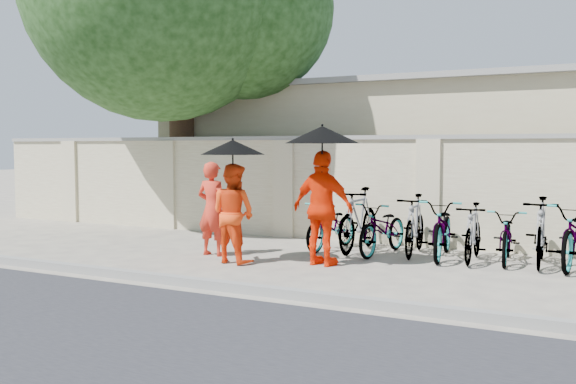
% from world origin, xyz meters
% --- Properties ---
extents(ground, '(80.00, 80.00, 0.00)m').
position_xyz_m(ground, '(0.00, 0.00, 0.00)').
color(ground, '#A39B86').
extents(kerb, '(40.00, 0.16, 0.12)m').
position_xyz_m(kerb, '(0.00, -1.70, 0.06)').
color(kerb, gray).
rests_on(kerb, ground).
extents(compound_wall, '(20.00, 0.30, 2.00)m').
position_xyz_m(compound_wall, '(1.00, 3.20, 1.00)').
color(compound_wall, beige).
rests_on(compound_wall, ground).
extents(building_behind, '(14.00, 6.00, 3.20)m').
position_xyz_m(building_behind, '(2.00, 7.00, 1.60)').
color(building_behind, '#B4AD89').
rests_on(building_behind, ground).
extents(monk_left, '(0.59, 0.40, 1.61)m').
position_xyz_m(monk_left, '(-1.04, 0.50, 0.80)').
color(monk_left, red).
rests_on(monk_left, ground).
extents(monk_center, '(0.87, 0.73, 1.59)m').
position_xyz_m(monk_center, '(-0.36, 0.07, 0.80)').
color(monk_center, '#FF420F').
rests_on(monk_center, ground).
extents(parasol_center, '(1.02, 1.02, 1.07)m').
position_xyz_m(parasol_center, '(-0.31, -0.01, 1.85)').
color(parasol_center, black).
rests_on(parasol_center, ground).
extents(monk_right, '(1.11, 0.60, 1.81)m').
position_xyz_m(monk_right, '(1.02, 0.50, 0.90)').
color(monk_right, '#FF2C04').
rests_on(monk_right, ground).
extents(parasol_right, '(1.16, 1.16, 1.15)m').
position_xyz_m(parasol_right, '(1.04, 0.42, 2.04)').
color(parasol_right, black).
rests_on(parasol_right, ground).
extents(bike_0, '(0.76, 1.71, 0.87)m').
position_xyz_m(bike_0, '(0.52, 2.02, 0.44)').
color(bike_0, slate).
rests_on(bike_0, ground).
extents(bike_1, '(0.57, 1.90, 1.13)m').
position_xyz_m(bike_1, '(1.02, 2.06, 0.57)').
color(bike_1, slate).
rests_on(bike_1, ground).
extents(bike_2, '(0.77, 1.79, 0.91)m').
position_xyz_m(bike_2, '(1.53, 1.92, 0.46)').
color(bike_2, slate).
rests_on(bike_2, ground).
extents(bike_3, '(0.69, 1.78, 1.04)m').
position_xyz_m(bike_3, '(2.04, 2.09, 0.52)').
color(bike_3, slate).
rests_on(bike_3, ground).
extents(bike_4, '(0.90, 1.97, 1.00)m').
position_xyz_m(bike_4, '(2.54, 2.02, 0.50)').
color(bike_4, slate).
rests_on(bike_4, ground).
extents(bike_5, '(0.54, 1.60, 0.95)m').
position_xyz_m(bike_5, '(3.05, 1.91, 0.47)').
color(bike_5, slate).
rests_on(bike_5, ground).
extents(bike_6, '(0.75, 1.72, 0.88)m').
position_xyz_m(bike_6, '(3.55, 2.10, 0.44)').
color(bike_6, slate).
rests_on(bike_6, ground).
extents(bike_7, '(0.61, 1.81, 1.07)m').
position_xyz_m(bike_7, '(4.06, 2.05, 0.54)').
color(bike_7, slate).
rests_on(bike_7, ground).
extents(bike_8, '(0.87, 1.98, 1.01)m').
position_xyz_m(bike_8, '(4.57, 2.07, 0.50)').
color(bike_8, slate).
rests_on(bike_8, ground).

